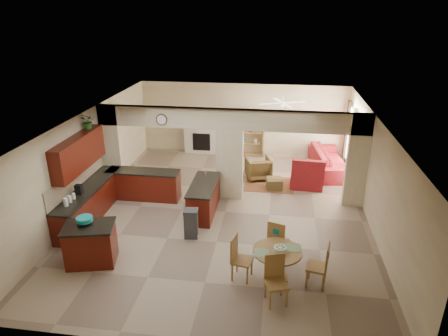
# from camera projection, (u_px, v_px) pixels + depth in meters

# --- Properties ---
(floor) EXTENTS (10.00, 10.00, 0.00)m
(floor) POSITION_uv_depth(u_px,v_px,m) (225.00, 212.00, 11.57)
(floor) COLOR gray
(floor) RESTS_ON ground
(ceiling) EXTENTS (10.00, 10.00, 0.00)m
(ceiling) POSITION_uv_depth(u_px,v_px,m) (225.00, 118.00, 10.50)
(ceiling) COLOR white
(ceiling) RESTS_ON wall_back
(wall_back) EXTENTS (8.00, 0.00, 8.00)m
(wall_back) POSITION_uv_depth(u_px,v_px,m) (243.00, 120.00, 15.61)
(wall_back) COLOR beige
(wall_back) RESTS_ON floor
(wall_front) EXTENTS (8.00, 0.00, 8.00)m
(wall_front) POSITION_uv_depth(u_px,v_px,m) (183.00, 283.00, 6.45)
(wall_front) COLOR beige
(wall_front) RESTS_ON floor
(wall_left) EXTENTS (0.00, 10.00, 10.00)m
(wall_left) POSITION_uv_depth(u_px,v_px,m) (89.00, 160.00, 11.55)
(wall_left) COLOR beige
(wall_left) RESTS_ON floor
(wall_right) EXTENTS (0.00, 10.00, 10.00)m
(wall_right) POSITION_uv_depth(u_px,v_px,m) (375.00, 175.00, 10.52)
(wall_right) COLOR beige
(wall_right) RESTS_ON floor
(partition_left_pier) EXTENTS (0.60, 0.25, 2.80)m
(partition_left_pier) POSITION_uv_depth(u_px,v_px,m) (112.00, 149.00, 12.43)
(partition_left_pier) COLOR beige
(partition_left_pier) RESTS_ON floor
(partition_center_pier) EXTENTS (0.80, 0.25, 2.20)m
(partition_center_pier) POSITION_uv_depth(u_px,v_px,m) (230.00, 164.00, 12.06)
(partition_center_pier) COLOR beige
(partition_center_pier) RESTS_ON floor
(partition_right_pier) EXTENTS (0.60, 0.25, 2.80)m
(partition_right_pier) POSITION_uv_depth(u_px,v_px,m) (357.00, 161.00, 11.47)
(partition_right_pier) COLOR beige
(partition_right_pier) RESTS_ON floor
(partition_header) EXTENTS (8.00, 0.25, 0.60)m
(partition_header) POSITION_uv_depth(u_px,v_px,m) (230.00, 119.00, 11.53)
(partition_header) COLOR beige
(partition_header) RESTS_ON partition_center_pier
(kitchen_counter) EXTENTS (2.52, 3.29, 1.48)m
(kitchen_counter) POSITION_uv_depth(u_px,v_px,m) (113.00, 194.00, 11.58)
(kitchen_counter) COLOR #431207
(kitchen_counter) RESTS_ON floor
(upper_cabinets) EXTENTS (0.35, 2.40, 0.90)m
(upper_cabinets) POSITION_uv_depth(u_px,v_px,m) (79.00, 153.00, 10.60)
(upper_cabinets) COLOR #431207
(upper_cabinets) RESTS_ON wall_left
(peninsula) EXTENTS (0.70, 1.85, 0.91)m
(peninsula) POSITION_uv_depth(u_px,v_px,m) (204.00, 198.00, 11.37)
(peninsula) COLOR #431207
(peninsula) RESTS_ON floor
(wall_clock) EXTENTS (0.34, 0.03, 0.34)m
(wall_clock) POSITION_uv_depth(u_px,v_px,m) (162.00, 120.00, 11.67)
(wall_clock) COLOR #483018
(wall_clock) RESTS_ON partition_header
(rug) EXTENTS (1.60, 1.30, 0.01)m
(rug) POSITION_uv_depth(u_px,v_px,m) (269.00, 184.00, 13.33)
(rug) COLOR brown
(rug) RESTS_ON floor
(fireplace) EXTENTS (1.60, 0.35, 1.20)m
(fireplace) POSITION_uv_depth(u_px,v_px,m) (202.00, 138.00, 15.97)
(fireplace) COLOR beige
(fireplace) RESTS_ON floor
(shelving_unit) EXTENTS (1.00, 0.32, 1.80)m
(shelving_unit) POSITION_uv_depth(u_px,v_px,m) (251.00, 133.00, 15.59)
(shelving_unit) COLOR olive
(shelving_unit) RESTS_ON floor
(window_a) EXTENTS (0.02, 0.90, 1.90)m
(window_a) POSITION_uv_depth(u_px,v_px,m) (358.00, 153.00, 12.71)
(window_a) COLOR white
(window_a) RESTS_ON wall_right
(window_b) EXTENTS (0.02, 0.90, 1.90)m
(window_b) POSITION_uv_depth(u_px,v_px,m) (350.00, 136.00, 14.26)
(window_b) COLOR white
(window_b) RESTS_ON wall_right
(glazed_door) EXTENTS (0.02, 0.70, 2.10)m
(glazed_door) POSITION_uv_depth(u_px,v_px,m) (353.00, 148.00, 13.54)
(glazed_door) COLOR white
(glazed_door) RESTS_ON wall_right
(drape_a_left) EXTENTS (0.10, 0.28, 2.30)m
(drape_a_left) POSITION_uv_depth(u_px,v_px,m) (360.00, 159.00, 12.16)
(drape_a_left) COLOR #3D1818
(drape_a_left) RESTS_ON wall_right
(drape_a_right) EXTENTS (0.10, 0.28, 2.30)m
(drape_a_right) POSITION_uv_depth(u_px,v_px,m) (354.00, 146.00, 13.26)
(drape_a_right) COLOR #3D1818
(drape_a_right) RESTS_ON wall_right
(drape_b_left) EXTENTS (0.10, 0.28, 2.30)m
(drape_b_left) POSITION_uv_depth(u_px,v_px,m) (352.00, 142.00, 13.72)
(drape_b_left) COLOR #3D1818
(drape_b_left) RESTS_ON wall_right
(drape_b_right) EXTENTS (0.10, 0.28, 2.30)m
(drape_b_right) POSITION_uv_depth(u_px,v_px,m) (347.00, 132.00, 14.82)
(drape_b_right) COLOR #3D1818
(drape_b_right) RESTS_ON wall_right
(ceiling_fan) EXTENTS (1.00, 1.00, 0.10)m
(ceiling_fan) POSITION_uv_depth(u_px,v_px,m) (283.00, 103.00, 13.15)
(ceiling_fan) COLOR white
(ceiling_fan) RESTS_ON ceiling
(kitchen_island) EXTENTS (1.27, 1.03, 0.97)m
(kitchen_island) POSITION_uv_depth(u_px,v_px,m) (91.00, 244.00, 9.15)
(kitchen_island) COLOR #431207
(kitchen_island) RESTS_ON floor
(teal_bowl) EXTENTS (0.37, 0.37, 0.17)m
(teal_bowl) POSITION_uv_depth(u_px,v_px,m) (85.00, 221.00, 9.00)
(teal_bowl) COLOR #128280
(teal_bowl) RESTS_ON kitchen_island
(trash_can) EXTENTS (0.37, 0.33, 0.72)m
(trash_can) POSITION_uv_depth(u_px,v_px,m) (191.00, 225.00, 10.19)
(trash_can) COLOR #303033
(trash_can) RESTS_ON floor
(dining_table) EXTENTS (1.06, 1.06, 0.72)m
(dining_table) POSITION_uv_depth(u_px,v_px,m) (277.00, 260.00, 8.58)
(dining_table) COLOR olive
(dining_table) RESTS_ON floor
(fruit_bowl) EXTENTS (0.27, 0.27, 0.14)m
(fruit_bowl) POSITION_uv_depth(u_px,v_px,m) (280.00, 249.00, 8.41)
(fruit_bowl) COLOR #7CAD25
(fruit_bowl) RESTS_ON dining_table
(sofa) EXTENTS (2.83, 1.39, 0.79)m
(sofa) POSITION_uv_depth(u_px,v_px,m) (330.00, 160.00, 14.31)
(sofa) COLOR maroon
(sofa) RESTS_ON floor
(chaise) EXTENTS (1.08, 0.90, 0.42)m
(chaise) POSITION_uv_depth(u_px,v_px,m) (306.00, 180.00, 13.14)
(chaise) COLOR maroon
(chaise) RESTS_ON floor
(armchair) EXTENTS (1.01, 1.02, 0.75)m
(armchair) POSITION_uv_depth(u_px,v_px,m) (258.00, 168.00, 13.68)
(armchair) COLOR maroon
(armchair) RESTS_ON floor
(ottoman) EXTENTS (0.56, 0.56, 0.35)m
(ottoman) POSITION_uv_depth(u_px,v_px,m) (274.00, 184.00, 12.97)
(ottoman) COLOR maroon
(ottoman) RESTS_ON floor
(plant) EXTENTS (0.48, 0.45, 0.42)m
(plant) POSITION_uv_depth(u_px,v_px,m) (88.00, 121.00, 11.01)
(plant) COLOR #1C4312
(plant) RESTS_ON upper_cabinets
(chair_north) EXTENTS (0.53, 0.53, 1.02)m
(chair_north) POSITION_uv_depth(u_px,v_px,m) (277.00, 239.00, 9.22)
(chair_north) COLOR olive
(chair_north) RESTS_ON floor
(chair_east) EXTENTS (0.50, 0.50, 1.02)m
(chair_east) POSITION_uv_depth(u_px,v_px,m) (322.00, 264.00, 8.33)
(chair_east) COLOR olive
(chair_east) RESTS_ON floor
(chair_south) EXTENTS (0.53, 0.53, 1.02)m
(chair_south) POSITION_uv_depth(u_px,v_px,m) (276.00, 277.00, 7.93)
(chair_south) COLOR olive
(chair_south) RESTS_ON floor
(chair_west) EXTENTS (0.50, 0.50, 1.02)m
(chair_west) POSITION_uv_depth(u_px,v_px,m) (239.00, 256.00, 8.60)
(chair_west) COLOR olive
(chair_west) RESTS_ON floor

